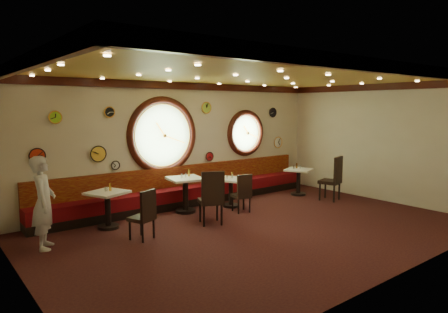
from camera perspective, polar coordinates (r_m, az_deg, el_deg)
floor at (r=8.59m, az=5.11°, el=-10.34°), size 9.00×6.00×0.00m
ceiling at (r=8.22m, az=5.35°, el=11.47°), size 9.00×6.00×0.02m
wall_back at (r=10.62m, az=-5.95°, el=1.81°), size 9.00×0.02×3.20m
wall_front at (r=6.43m, az=23.90°, el=-2.16°), size 9.00×0.02×3.20m
wall_left at (r=6.14m, az=-27.05°, el=-2.74°), size 0.02×6.00×3.20m
wall_right at (r=11.79m, az=21.36°, el=1.88°), size 0.02×6.00×3.20m
molding_back at (r=10.55m, az=-5.91°, el=9.99°), size 9.00×0.10×0.18m
molding_front at (r=6.41m, az=24.18°, el=11.35°), size 9.00×0.10×0.18m
molding_left at (r=6.10m, az=-27.39°, el=11.43°), size 0.10×6.00×0.18m
molding_right at (r=11.72m, az=21.57°, el=9.24°), size 0.10×6.00×0.18m
banquette_base at (r=10.63m, az=-5.03°, el=-6.37°), size 8.00×0.55×0.20m
banquette_seat at (r=10.58m, az=-5.05°, el=-5.05°), size 8.00×0.55×0.30m
banquette_back at (r=10.68m, az=-5.72°, el=-2.75°), size 8.00×0.10×0.55m
porthole_left_glass at (r=10.29m, az=-8.78°, el=3.00°), size 1.66×0.02×1.66m
porthole_left_frame at (r=10.28m, az=-8.74°, el=3.00°), size 1.98×0.18×1.98m
porthole_left_ring at (r=10.25m, az=-8.66°, el=2.99°), size 1.61×0.03×1.61m
porthole_right_glass at (r=11.92m, az=3.06°, el=3.37°), size 1.10×0.02×1.10m
porthole_right_frame at (r=11.91m, az=3.10°, el=3.37°), size 1.38×0.18×1.38m
porthole_right_ring at (r=11.88m, az=3.20°, el=3.36°), size 1.09×0.03×1.09m
wall_clock_0 at (r=9.58m, az=-17.53°, el=0.35°), size 0.36×0.03×0.36m
wall_clock_1 at (r=12.62m, az=6.96°, el=6.26°), size 0.28×0.03×0.28m
wall_clock_2 at (r=9.76m, az=-15.27°, el=-1.22°), size 0.20×0.03×0.20m
wall_clock_3 at (r=9.20m, az=-25.13°, el=0.06°), size 0.32×0.03×0.32m
wall_clock_4 at (r=9.24m, az=-22.97°, el=5.18°), size 0.26×0.03×0.26m
wall_clock_5 at (r=10.96m, az=-2.56°, el=6.98°), size 0.30×0.03×0.30m
wall_clock_6 at (r=12.85m, az=7.69°, el=2.02°), size 0.34×0.03×0.34m
wall_clock_7 at (r=11.11m, az=-2.10°, el=-0.00°), size 0.24×0.03×0.24m
wall_clock_8 at (r=9.63m, az=-16.06°, el=6.11°), size 0.24×0.03×0.24m
table_a at (r=8.87m, az=-16.29°, el=-6.68°), size 0.94×0.94×0.80m
table_b at (r=9.82m, az=-5.53°, el=-4.84°), size 0.91×0.91×0.86m
table_c at (r=10.33m, az=1.00°, el=-4.64°), size 0.89×0.89×0.74m
table_d at (r=11.90m, az=10.60°, el=-3.11°), size 0.92×0.92×0.77m
chair_a at (r=7.92m, az=-11.24°, el=-7.71°), size 0.54×0.54×0.61m
chair_b at (r=8.71m, az=-1.76°, el=-5.40°), size 0.66×0.66×0.74m
chair_c at (r=9.75m, az=2.71°, el=-4.90°), size 0.47×0.47×0.59m
chair_d at (r=11.36m, az=15.44°, el=-2.63°), size 0.64×0.64×0.76m
condiment_a_salt at (r=8.82m, az=-16.60°, el=-4.50°), size 0.03×0.03×0.09m
condiment_b_salt at (r=9.72m, az=-6.10°, el=-2.72°), size 0.04×0.04×0.11m
condiment_c_salt at (r=10.22m, az=0.44°, el=-2.94°), size 0.03×0.03×0.09m
condiment_d_salt at (r=11.81m, az=9.94°, el=-1.52°), size 0.04×0.04×0.11m
condiment_a_pepper at (r=8.83m, az=-16.37°, el=-4.47°), size 0.03×0.03×0.09m
condiment_b_pepper at (r=9.76m, az=-5.51°, el=-2.69°), size 0.04×0.04×0.11m
condiment_c_pepper at (r=10.30m, az=1.19°, el=-2.80°), size 0.04×0.04×0.11m
condiment_d_pepper at (r=11.91m, az=10.83°, el=-1.50°), size 0.03×0.03×0.09m
condiment_a_bottle at (r=8.85m, az=-15.95°, el=-4.20°), size 0.05×0.05×0.17m
condiment_b_bottle at (r=9.90m, az=-5.05°, el=-2.33°), size 0.06×0.06×0.18m
condiment_c_bottle at (r=10.35m, az=1.12°, el=-2.65°), size 0.05×0.05×0.15m
condiment_d_bottle at (r=11.99m, az=10.35°, el=-1.29°), size 0.05×0.05×0.15m
waiter at (r=7.95m, az=-24.37°, el=-6.01°), size 0.60×0.73×1.70m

